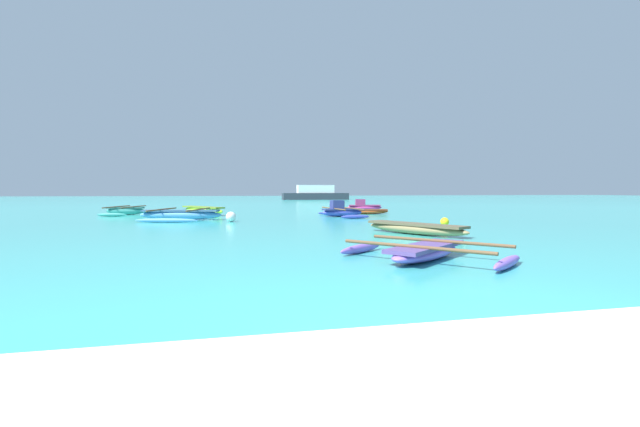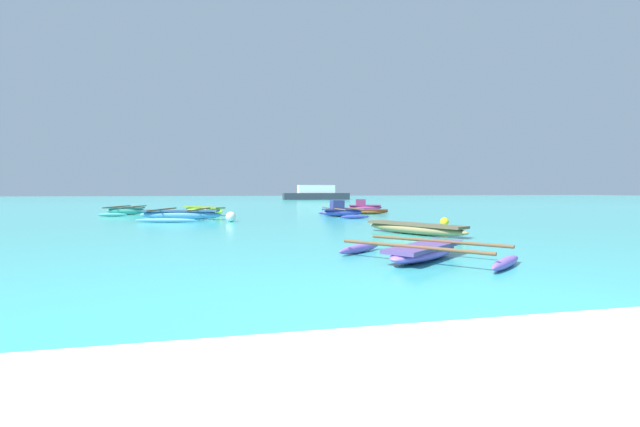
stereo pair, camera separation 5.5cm
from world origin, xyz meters
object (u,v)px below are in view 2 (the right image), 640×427
object	(u,v)px
moored_boat_3	(341,211)
moored_boat_6	(181,215)
moored_boat_5	(367,211)
distant_ferry	(316,194)
moored_boat_0	(364,206)
moored_boat_4	(425,251)
mooring_buoy_1	(231,217)
moored_boat_2	(414,228)
moored_boat_7	(126,211)
moored_boat_1	(203,210)
mooring_buoy_0	(444,222)

from	to	relation	value
moored_boat_3	moored_boat_6	world-z (taller)	moored_boat_3
moored_boat_5	distant_ferry	world-z (taller)	distant_ferry
moored_boat_0	moored_boat_4	size ratio (longest dim) A/B	0.72
moored_boat_3	mooring_buoy_1	bearing A→B (deg)	-159.81
mooring_buoy_1	moored_boat_2	bearing A→B (deg)	-50.76
moored_boat_5	moored_boat_3	bearing A→B (deg)	-129.37
moored_boat_3	moored_boat_7	size ratio (longest dim) A/B	1.02
moored_boat_1	moored_boat_6	xyz separation A→B (m)	(-0.85, -4.34, -0.02)
moored_boat_0	moored_boat_1	xyz separation A→B (m)	(-11.28, -3.92, -0.01)
moored_boat_0	moored_boat_3	world-z (taller)	moored_boat_3
moored_boat_5	moored_boat_6	xyz separation A→B (m)	(-10.55, -2.99, 0.08)
mooring_buoy_1	moored_boat_7	bearing A→B (deg)	129.30
moored_boat_3	moored_boat_5	distance (m)	3.04
mooring_buoy_1	distant_ferry	size ratio (longest dim) A/B	0.04
moored_boat_4	distant_ferry	bearing A→B (deg)	40.76
moored_boat_0	moored_boat_7	xyz separation A→B (m)	(-15.75, -2.79, -0.05)
moored_boat_0	mooring_buoy_1	world-z (taller)	moored_boat_0
moored_boat_3	mooring_buoy_0	bearing A→B (deg)	-75.79
moored_boat_0	moored_boat_4	xyz separation A→B (m)	(-6.04, -21.94, -0.11)
moored_boat_1	mooring_buoy_0	distance (m)	14.37
moored_boat_7	mooring_buoy_1	size ratio (longest dim) A/B	8.93
moored_boat_3	moored_boat_5	world-z (taller)	moored_boat_3
moored_boat_4	mooring_buoy_0	distance (m)	8.87
mooring_buoy_1	moored_boat_0	bearing A→B (deg)	45.94
moored_boat_5	moored_boat_7	bearing A→B (deg)	177.17
moored_boat_7	moored_boat_2	bearing A→B (deg)	-40.14
moored_boat_1	moored_boat_3	bearing A→B (deg)	32.34
moored_boat_6	mooring_buoy_0	xyz separation A→B (m)	(10.71, -6.11, -0.08)
moored_boat_0	moored_boat_7	size ratio (longest dim) A/B	0.63
moored_boat_4	mooring_buoy_0	size ratio (longest dim) A/B	10.58
distant_ferry	moored_boat_4	bearing A→B (deg)	-99.98
mooring_buoy_1	moored_boat_6	bearing A→B (deg)	142.22
moored_boat_0	moored_boat_3	bearing A→B (deg)	-103.04
moored_boat_3	distant_ferry	world-z (taller)	distant_ferry
moored_boat_4	mooring_buoy_1	world-z (taller)	mooring_buoy_1
mooring_buoy_0	moored_boat_0	bearing A→B (deg)	84.34
moored_boat_0	moored_boat_4	distance (m)	22.76
moored_boat_0	distant_ferry	distance (m)	37.46
moored_boat_2	moored_boat_6	xyz separation A→B (m)	(-8.12, 8.87, 0.05)
moored_boat_0	moored_boat_2	xyz separation A→B (m)	(-4.02, -17.14, -0.08)
moored_boat_4	distant_ferry	size ratio (longest dim) A/B	0.34
moored_boat_3	mooring_buoy_1	xyz separation A→B (m)	(-5.99, -2.74, -0.07)
moored_boat_3	moored_boat_6	bearing A→B (deg)	-178.19
mooring_buoy_0	distant_ferry	distance (m)	51.90
moored_boat_6	mooring_buoy_1	size ratio (longest dim) A/B	9.51
moored_boat_3	distant_ferry	bearing A→B (deg)	75.27
moored_boat_1	moored_boat_6	world-z (taller)	moored_boat_6
moored_boat_0	moored_boat_1	world-z (taller)	moored_boat_0
moored_boat_0	mooring_buoy_0	world-z (taller)	moored_boat_0
moored_boat_6	distant_ferry	world-z (taller)	distant_ferry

